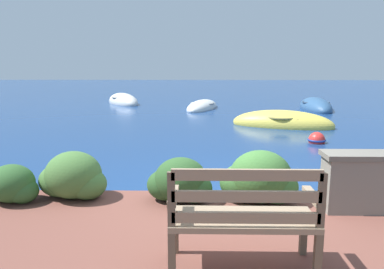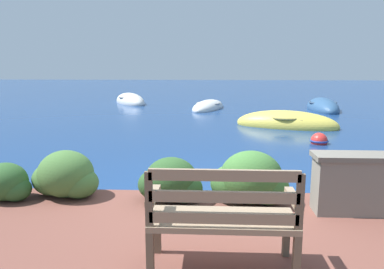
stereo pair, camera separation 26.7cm
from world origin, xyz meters
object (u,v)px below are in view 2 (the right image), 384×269
Objects in this scene: rowboat_far at (208,108)px; rowboat_outer at (130,102)px; rowboat_nearest at (286,124)px; rowboat_mid at (323,108)px; park_bench at (223,216)px; mooring_buoy at (319,141)px.

rowboat_outer is (-3.87, 2.07, 0.02)m from rowboat_far.
rowboat_nearest is 4.99m from rowboat_mid.
rowboat_mid is at bearing -135.76° from rowboat_outer.
park_bench reaches higher than rowboat_nearest.
rowboat_outer reaches higher than rowboat_nearest.
rowboat_mid is 4.85m from rowboat_far.
rowboat_mid is 0.98× the size of rowboat_far.
rowboat_far is 7.57m from mooring_buoy.
rowboat_nearest is 2.50m from mooring_buoy.
rowboat_far is 4.38m from rowboat_outer.
rowboat_nearest reaches higher than rowboat_far.
mooring_buoy is (0.32, -2.48, -0.00)m from rowboat_nearest.
rowboat_mid is 6.85× the size of mooring_buoy.
rowboat_mid is at bearing -74.31° from rowboat_far.
mooring_buoy is at bearing -140.81° from rowboat_far.
rowboat_far reaches higher than mooring_buoy.
park_bench reaches higher than mooring_buoy.
park_bench is 6.75m from mooring_buoy.
park_bench is 0.37× the size of rowboat_nearest.
rowboat_nearest is at bearing -133.93° from rowboat_far.
rowboat_outer reaches higher than rowboat_mid.
rowboat_far is (-2.47, 4.55, -0.02)m from rowboat_nearest.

